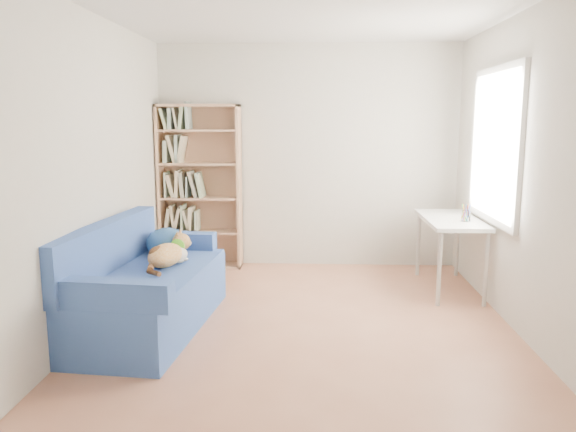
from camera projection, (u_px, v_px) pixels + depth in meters
The scene contains 6 objects.
ground at pixel (304, 322), 4.86m from camera, with size 4.00×4.00×0.00m, color #AB6A4D.
room_shell at pixel (318, 131), 4.61m from camera, with size 3.54×4.04×2.62m.
sofa at pixel (145, 287), 4.71m from camera, with size 1.03×1.89×0.90m.
bookshelf at pixel (200, 193), 6.57m from camera, with size 0.95×0.30×1.91m.
desk at pixel (451, 225), 5.69m from camera, with size 0.53×1.16×0.75m.
pen_cup at pixel (466, 215), 5.48m from camera, with size 0.09×0.09×0.17m.
Camera 1 is at (0.07, -4.63, 1.73)m, focal length 35.00 mm.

